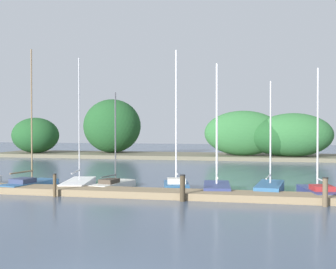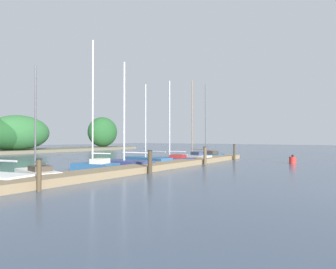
# 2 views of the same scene
# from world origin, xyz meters

# --- Properties ---
(dock_pier) EXTENTS (28.34, 1.80, 0.35)m
(dock_pier) POSITION_xyz_m (0.00, 13.10, 0.17)
(dock_pier) COLOR #847051
(dock_pier) RESTS_ON ground
(sailboat_3) EXTENTS (1.78, 3.89, 5.57)m
(sailboat_3) POSITION_xyz_m (-4.61, 15.50, 0.28)
(sailboat_3) COLOR silver
(sailboat_3) RESTS_ON ground
(sailboat_4) EXTENTS (1.91, 3.02, 7.89)m
(sailboat_4) POSITION_xyz_m (-0.95, 15.52, 0.38)
(sailboat_4) COLOR #285684
(sailboat_4) RESTS_ON ground
(sailboat_5) EXTENTS (1.77, 3.82, 7.01)m
(sailboat_5) POSITION_xyz_m (1.36, 15.16, 0.35)
(sailboat_5) COLOR navy
(sailboat_5) RESTS_ON ground
(sailboat_6) EXTENTS (1.69, 4.17, 6.06)m
(sailboat_6) POSITION_xyz_m (4.20, 15.68, 0.31)
(sailboat_6) COLOR #285684
(sailboat_6) RESTS_ON ground
(sailboat_7) EXTENTS (2.01, 4.07, 6.63)m
(sailboat_7) POSITION_xyz_m (6.62, 15.05, 0.31)
(sailboat_7) COLOR navy
(sailboat_7) RESTS_ON ground
(sailboat_8) EXTENTS (1.74, 3.63, 7.11)m
(sailboat_8) POSITION_xyz_m (9.51, 14.68, 0.39)
(sailboat_8) COLOR white
(sailboat_8) RESTS_ON ground
(sailboat_9) EXTENTS (1.72, 3.62, 7.32)m
(sailboat_9) POSITION_xyz_m (12.97, 15.14, 0.32)
(sailboat_9) COLOR #285684
(sailboat_9) RESTS_ON ground
(mooring_piling_1) EXTENTS (0.19, 0.19, 1.20)m
(mooring_piling_1) POSITION_xyz_m (-6.57, 11.95, 0.61)
(mooring_piling_1) COLOR #4C3D28
(mooring_piling_1) RESTS_ON ground
(mooring_piling_2) EXTENTS (0.28, 0.28, 1.28)m
(mooring_piling_2) POSITION_xyz_m (0.03, 12.02, 0.65)
(mooring_piling_2) COLOR #3D3323
(mooring_piling_2) RESTS_ON ground
(mooring_piling_3) EXTENTS (0.27, 0.27, 1.32)m
(mooring_piling_3) POSITION_xyz_m (6.55, 11.98, 0.67)
(mooring_piling_3) COLOR brown
(mooring_piling_3) RESTS_ON ground
(mooring_piling_4) EXTENTS (0.22, 0.22, 1.41)m
(mooring_piling_4) POSITION_xyz_m (12.27, 11.99, 0.71)
(mooring_piling_4) COLOR #3D3323
(mooring_piling_4) RESTS_ON ground
(channel_buoy_0) EXTENTS (0.50, 0.50, 0.70)m
(channel_buoy_0) POSITION_xyz_m (10.97, 6.77, 0.28)
(channel_buoy_0) COLOR red
(channel_buoy_0) RESTS_ON ground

